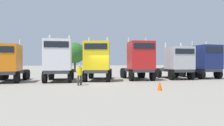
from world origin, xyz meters
name	(u,v)px	position (x,y,z in m)	size (l,w,h in m)	color
ground	(103,83)	(0.00, 0.00, 0.00)	(200.00, 200.00, 0.00)	gray
semi_truck_orange	(7,63)	(-8.63, 2.24, 1.82)	(2.64, 5.72, 4.07)	#333338
semi_truck_white	(59,60)	(-3.99, 1.70, 2.06)	(2.95, 5.89, 4.54)	#333338
semi_truck_yellow	(98,61)	(-0.22, 1.83, 1.98)	(3.98, 6.59, 4.44)	#333338
semi_truck_red	(139,60)	(4.18, 1.82, 2.06)	(2.97, 5.94, 4.56)	#333338
semi_truck_silver	(176,62)	(8.60, 1.95, 1.84)	(2.88, 5.88, 4.10)	#333338
semi_truck_navy	(203,61)	(12.21, 2.17, 1.95)	(2.60, 5.89, 4.37)	#333338
visitor_in_hivis	(80,73)	(-2.24, -1.73, 0.98)	(0.56, 0.56, 1.69)	#3C3C3C
traffic_cone_near	(160,86)	(2.71, -5.81, 0.31)	(0.36, 0.36, 0.62)	#F2590C
oak_far_left	(10,53)	(-13.04, 20.08, 3.55)	(3.06, 3.06, 5.10)	#4C3823
oak_far_centre	(75,53)	(-1.77, 20.20, 3.66)	(3.94, 3.94, 5.64)	#4C3823
oak_far_right	(139,53)	(10.77, 19.50, 3.65)	(3.69, 3.69, 5.52)	#4C3823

